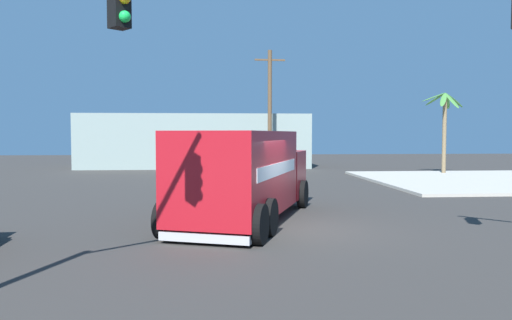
# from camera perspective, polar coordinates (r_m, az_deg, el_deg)

# --- Properties ---
(ground_plane) EXTENTS (100.00, 100.00, 0.00)m
(ground_plane) POSITION_cam_1_polar(r_m,az_deg,el_deg) (14.00, 4.27, -8.00)
(ground_plane) COLOR #33302D
(sidewalk_corner_far) EXTENTS (12.53, 12.53, 0.14)m
(sidewalk_corner_far) POSITION_cam_1_polar(r_m,az_deg,el_deg) (30.38, 24.86, -2.16)
(sidewalk_corner_far) COLOR #B2ADA0
(sidewalk_corner_far) RESTS_ON ground
(delivery_truck) EXTENTS (5.01, 8.13, 2.76)m
(delivery_truck) POSITION_cam_1_polar(r_m,az_deg,el_deg) (15.11, -1.26, -1.64)
(delivery_truck) COLOR #AD141E
(delivery_truck) RESTS_ON ground
(palm_tree_far) EXTENTS (2.82, 2.44, 5.21)m
(palm_tree_far) POSITION_cam_1_polar(r_m,az_deg,el_deg) (34.34, 20.88, 4.48)
(palm_tree_far) COLOR #7A6647
(palm_tree_far) RESTS_ON sidewalk_corner_far
(utility_pole) EXTENTS (2.20, 0.30, 8.67)m
(utility_pole) POSITION_cam_1_polar(r_m,az_deg,el_deg) (35.79, 1.60, 5.92)
(utility_pole) COLOR brown
(utility_pole) RESTS_ON ground
(building_backdrop) EXTENTS (17.80, 6.00, 4.20)m
(building_backdrop) POSITION_cam_1_polar(r_m,az_deg,el_deg) (40.04, -6.99, 2.20)
(building_backdrop) COLOR gray
(building_backdrop) RESTS_ON ground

